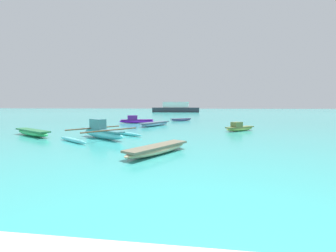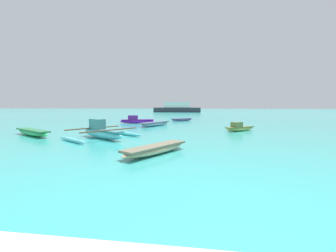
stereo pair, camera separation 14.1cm
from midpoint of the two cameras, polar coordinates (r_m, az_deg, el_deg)
moored_boat_0 at (r=12.81m, az=-16.30°, el=-1.51°), size 4.24×4.44×1.04m
moored_boat_1 at (r=8.39m, az=-2.67°, el=-5.83°), size 2.21×3.17×0.33m
moored_boat_2 at (r=19.59m, az=-3.16°, el=0.58°), size 2.36×3.76×0.35m
moored_boat_3 at (r=16.53m, az=17.89°, el=-0.44°), size 2.36×2.07×0.64m
moored_boat_4 at (r=22.82m, az=-7.82°, el=1.42°), size 3.51×1.71×0.79m
moored_boat_5 at (r=25.80m, az=3.63°, el=1.65°), size 2.53×2.11×0.29m
moored_boat_6 at (r=15.50m, az=-30.94°, el=-1.36°), size 3.58×2.45×0.37m
distant_ferry at (r=58.46m, az=2.42°, el=4.58°), size 12.02×2.65×2.65m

